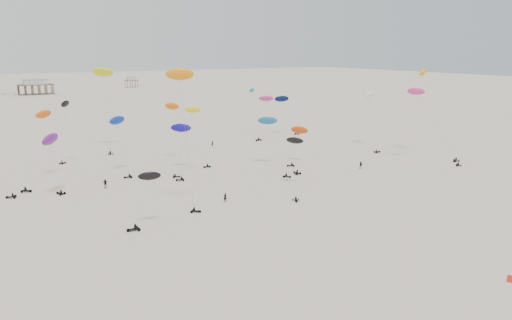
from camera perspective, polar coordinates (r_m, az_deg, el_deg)
ground_plane at (r=202.66m, az=-16.07°, el=4.06°), size 900.00×900.00×0.00m
pavilion_main at (r=347.79m, az=-23.88°, el=7.56°), size 21.00×13.00×9.80m
pavilion_small at (r=390.87m, az=-14.06°, el=8.59°), size 9.00×7.00×8.00m
rig_0 at (r=121.56m, az=1.66°, el=3.59°), size 6.52×16.75×16.85m
rig_1 at (r=119.12m, az=2.58°, el=3.64°), size 3.89×14.74×19.38m
rig_2 at (r=129.33m, az=-8.86°, el=4.86°), size 6.25×16.59×18.73m
rig_3 at (r=102.55m, az=4.49°, el=0.67°), size 9.32×13.48×14.78m
rig_4 at (r=89.25m, az=-8.45°, el=7.39°), size 5.22×7.97×25.25m
rig_5 at (r=134.10m, az=-21.03°, el=4.75°), size 4.81×4.46×15.94m
rig_6 at (r=168.68m, az=3.14°, el=6.58°), size 7.47×6.27×13.27m
rig_8 at (r=105.48m, az=-22.34°, el=1.50°), size 5.26×6.04×12.58m
rig_9 at (r=126.95m, az=4.82°, el=2.75°), size 8.21×7.24×9.93m
rig_10 at (r=119.41m, az=-8.59°, el=2.84°), size 8.51×14.30×14.88m
rig_11 at (r=114.27m, az=-7.73°, el=3.92°), size 8.09×4.22×15.81m
rig_12 at (r=82.60m, az=-12.75°, el=-4.03°), size 6.59×3.76×9.13m
rig_13 at (r=143.68m, az=19.08°, el=7.96°), size 5.89×17.64×24.88m
rig_14 at (r=151.66m, az=12.90°, el=6.60°), size 9.95×14.10×18.14m
rig_15 at (r=151.05m, az=-17.03°, el=8.88°), size 6.90×16.47×24.53m
rig_16 at (r=134.36m, az=18.68°, el=5.92°), size 6.83×14.81×20.28m
rig_17 at (r=119.68m, az=-15.40°, el=3.37°), size 5.15×10.58×13.91m
rig_19 at (r=163.54m, az=-0.20°, el=5.85°), size 7.62×14.81×18.59m
rig_20 at (r=117.69m, az=-23.54°, el=2.87°), size 9.53×14.69×17.90m
spectator_0 at (r=95.17m, az=-3.55°, el=-4.78°), size 0.87×0.71×2.08m
spectator_1 at (r=123.44m, az=11.89°, el=-0.97°), size 1.17×1.13×2.11m
spectator_2 at (r=108.69m, az=-16.82°, el=-3.09°), size 1.56×1.32×2.32m
spectator_3 at (r=148.89m, az=-5.00°, el=1.56°), size 0.72×0.51×1.91m
grounded_kite_a at (r=72.17m, az=27.12°, el=-12.04°), size 2.35×1.89×0.08m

